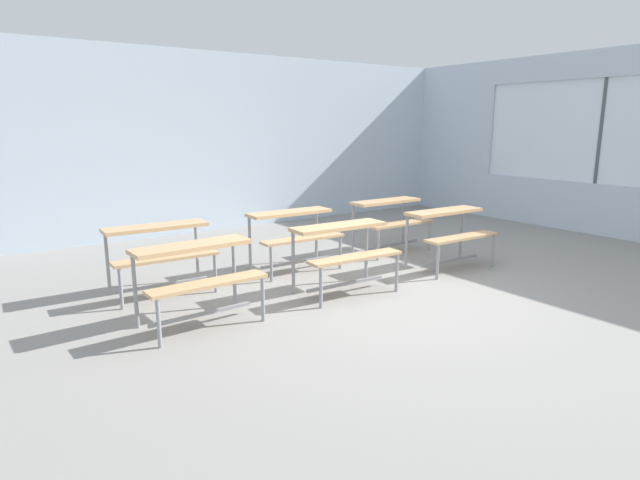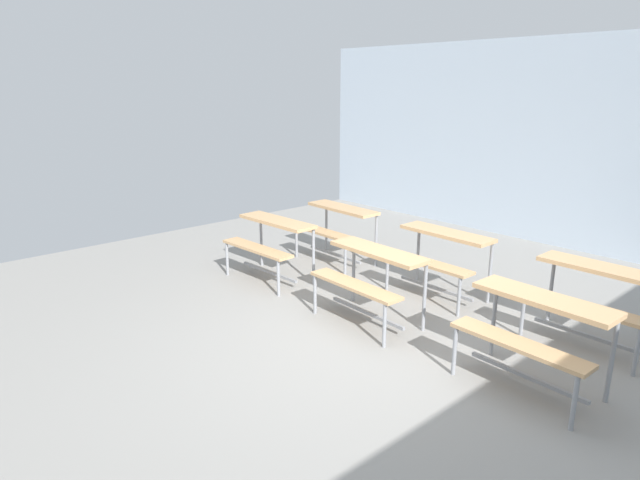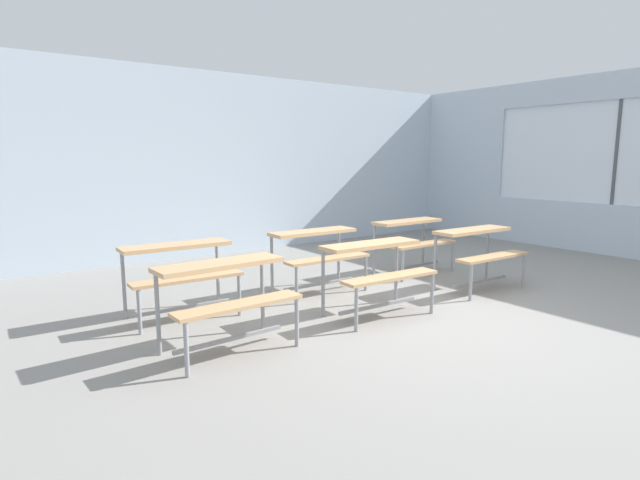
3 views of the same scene
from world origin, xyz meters
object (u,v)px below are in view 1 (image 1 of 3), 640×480
(desk_bench_r0c1, at_px, (344,242))
(desk_bench_r1c2, at_px, (391,213))
(desk_bench_r0c2, at_px, (450,225))
(desk_bench_r1c0, at_px, (160,243))
(desk_bench_r1c1, at_px, (294,226))
(desk_bench_r0c0, at_px, (198,265))

(desk_bench_r0c1, height_order, desk_bench_r1c2, same)
(desk_bench_r0c2, distance_m, desk_bench_r1c0, 3.54)
(desk_bench_r0c1, xyz_separation_m, desk_bench_r1c0, (-1.65, 1.12, 0.00))
(desk_bench_r1c2, bearing_deg, desk_bench_r1c0, 179.85)
(desk_bench_r0c2, distance_m, desk_bench_r1c2, 1.10)
(desk_bench_r0c2, bearing_deg, desk_bench_r1c2, 91.74)
(desk_bench_r1c0, distance_m, desk_bench_r1c2, 3.37)
(desk_bench_r0c2, bearing_deg, desk_bench_r0c1, -177.39)
(desk_bench_r1c1, bearing_deg, desk_bench_r1c2, 2.41)
(desk_bench_r0c0, distance_m, desk_bench_r1c2, 3.57)
(desk_bench_r0c2, relative_size, desk_bench_r1c2, 1.02)
(desk_bench_r0c0, bearing_deg, desk_bench_r0c1, -3.00)
(desk_bench_r0c2, height_order, desk_bench_r1c1, same)
(desk_bench_r0c2, bearing_deg, desk_bench_r1c0, 163.80)
(desk_bench_r0c1, relative_size, desk_bench_r0c2, 1.00)
(desk_bench_r0c1, distance_m, desk_bench_r1c0, 2.00)
(desk_bench_r0c2, relative_size, desk_bench_r1c1, 1.01)
(desk_bench_r0c0, distance_m, desk_bench_r1c1, 2.02)
(desk_bench_r0c0, height_order, desk_bench_r1c0, same)
(desk_bench_r0c0, xyz_separation_m, desk_bench_r0c2, (3.39, -0.00, 0.00))
(desk_bench_r0c1, height_order, desk_bench_r0c2, same)
(desk_bench_r1c0, distance_m, desk_bench_r1c1, 1.70)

